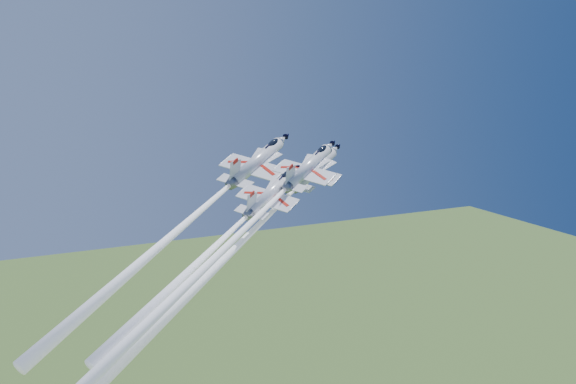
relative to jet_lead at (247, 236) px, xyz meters
name	(u,v)px	position (x,y,z in m)	size (l,w,h in m)	color
jet_lead	(247,236)	(0.00, 0.00, 0.00)	(33.91, 24.79, 38.78)	white
jet_left	(190,220)	(-6.10, 5.61, 1.67)	(34.27, 24.78, 35.91)	white
jet_right	(219,254)	(-6.19, -6.34, 0.06)	(37.29, 27.42, 44.62)	white
jet_slot	(220,242)	(-5.16, -3.91, 0.85)	(26.54, 19.07, 26.34)	white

